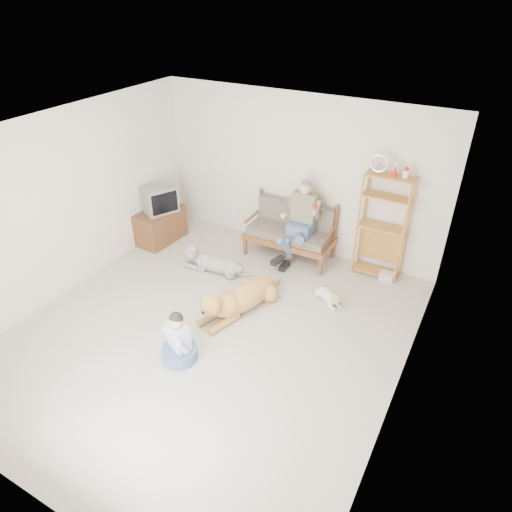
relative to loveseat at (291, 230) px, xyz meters
The scene contains 17 objects.
floor 2.47m from the loveseat, 91.75° to the right, with size 5.50×5.50×0.00m, color beige.
ceiling 3.28m from the loveseat, 91.75° to the right, with size 5.50×5.50×0.00m, color white.
wall_back 0.93m from the loveseat, 102.62° to the left, with size 5.00×5.00×0.00m, color beige.
wall_front 5.24m from the loveseat, 90.82° to the right, with size 5.00×5.00×0.00m, color beige.
wall_left 3.64m from the loveseat, 136.78° to the right, with size 5.50×5.50×0.00m, color beige.
wall_right 3.53m from the loveseat, 44.92° to the right, with size 5.50×5.50×0.00m, color beige.
loveseat is the anchor object (origin of this frame).
man 0.33m from the loveseat, 46.93° to the right, with size 0.54×0.78×1.26m.
etagere 1.54m from the loveseat, ahead, with size 0.76×0.33×2.01m.
book_stack 1.76m from the loveseat, ahead, with size 0.22×0.16×0.14m, color silver.
tv_stand 2.41m from the loveseat, 163.11° to the right, with size 0.57×0.93×0.60m.
crt_tv 2.39m from the loveseat, 163.40° to the right, with size 0.65×0.70×0.47m.
wall_outlet 1.37m from the loveseat, 166.58° to the left, with size 0.12×0.02×0.08m, color white.
golden_retriever 1.83m from the loveseat, 89.28° to the right, with size 0.74×1.66×0.52m.
shaggy_dog 1.46m from the loveseat, 129.66° to the right, with size 1.30×0.41×0.39m.
terrier 1.54m from the loveseat, 41.25° to the right, with size 0.57×0.44×0.24m.
child 3.02m from the loveseat, 92.67° to the right, with size 0.46×0.46×0.73m.
Camera 1 is at (2.88, -3.89, 4.22)m, focal length 32.00 mm.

